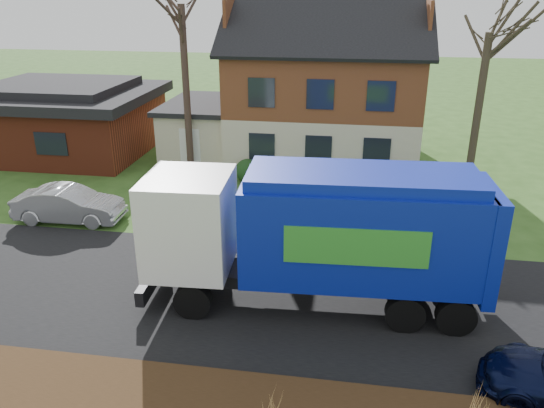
# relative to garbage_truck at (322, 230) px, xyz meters

# --- Properties ---
(ground) EXTENTS (120.00, 120.00, 0.00)m
(ground) POSITION_rel_garbage_truck_xyz_m (-2.87, 0.05, -2.29)
(ground) COLOR #2D4F1A
(ground) RESTS_ON ground
(road) EXTENTS (80.00, 7.00, 0.02)m
(road) POSITION_rel_garbage_truck_xyz_m (-2.87, 0.05, -2.28)
(road) COLOR black
(road) RESTS_ON ground
(main_house) EXTENTS (12.95, 8.95, 9.26)m
(main_house) POSITION_rel_garbage_truck_xyz_m (-1.38, 13.96, 1.73)
(main_house) COLOR beige
(main_house) RESTS_ON ground
(ranch_house) EXTENTS (9.80, 8.20, 3.70)m
(ranch_house) POSITION_rel_garbage_truck_xyz_m (-14.87, 13.05, -0.48)
(ranch_house) COLOR maroon
(ranch_house) RESTS_ON ground
(garbage_truck) EXTENTS (9.40, 2.93, 3.98)m
(garbage_truck) POSITION_rel_garbage_truck_xyz_m (0.00, 0.00, 0.00)
(garbage_truck) COLOR black
(garbage_truck) RESTS_ON ground
(silver_sedan) EXTENTS (4.14, 1.57, 1.35)m
(silver_sedan) POSITION_rel_garbage_truck_xyz_m (-9.86, 4.25, -1.62)
(silver_sedan) COLOR #AEB2B6
(silver_sedan) RESTS_ON ground
(tree_front_east) EXTENTS (3.48, 3.48, 9.67)m
(tree_front_east) POSITION_rel_garbage_truck_xyz_m (5.47, 8.85, 5.57)
(tree_front_east) COLOR #3B3223
(tree_front_east) RESTS_ON ground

